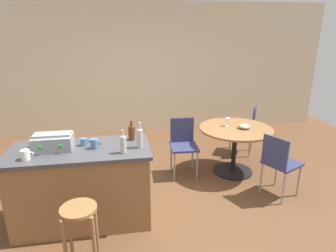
{
  "coord_description": "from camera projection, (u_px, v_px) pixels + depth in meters",
  "views": [
    {
      "loc": [
        -0.5,
        -3.13,
        2.11
      ],
      "look_at": [
        0.09,
        0.34,
        0.95
      ],
      "focal_mm": 30.77,
      "sensor_mm": 36.0,
      "label": 1
    }
  ],
  "objects": [
    {
      "name": "ground_plane",
      "position": [
        166.0,
        205.0,
        3.67
      ],
      "size": [
        8.8,
        8.8,
        0.0
      ],
      "primitive_type": "plane",
      "color": "brown"
    },
    {
      "name": "back_wall",
      "position": [
        142.0,
        69.0,
        6.06
      ],
      "size": [
        8.0,
        0.1,
        2.7
      ],
      "primitive_type": "cube",
      "color": "beige",
      "rests_on": "ground_plane"
    },
    {
      "name": "kitchen_island",
      "position": [
        83.0,
        186.0,
        3.24
      ],
      "size": [
        1.52,
        0.72,
        0.9
      ],
      "color": "olive",
      "rests_on": "ground_plane"
    },
    {
      "name": "wooden_stool",
      "position": [
        80.0,
        226.0,
        2.54
      ],
      "size": [
        0.32,
        0.32,
        0.66
      ],
      "color": "olive",
      "rests_on": "ground_plane"
    },
    {
      "name": "dining_table",
      "position": [
        235.0,
        138.0,
        4.38
      ],
      "size": [
        1.1,
        1.1,
        0.73
      ],
      "color": "black",
      "rests_on": "ground_plane"
    },
    {
      "name": "folding_chair_near",
      "position": [
        183.0,
        142.0,
        4.36
      ],
      "size": [
        0.42,
        0.42,
        0.86
      ],
      "color": "navy",
      "rests_on": "ground_plane"
    },
    {
      "name": "folding_chair_far",
      "position": [
        279.0,
        161.0,
        3.72
      ],
      "size": [
        0.53,
        0.53,
        0.86
      ],
      "color": "navy",
      "rests_on": "ground_plane"
    },
    {
      "name": "folding_chair_left",
      "position": [
        246.0,
        125.0,
        5.1
      ],
      "size": [
        0.55,
        0.55,
        0.88
      ],
      "color": "navy",
      "rests_on": "ground_plane"
    },
    {
      "name": "toolbox",
      "position": [
        53.0,
        142.0,
        3.06
      ],
      "size": [
        0.4,
        0.28,
        0.18
      ],
      "color": "gray",
      "rests_on": "kitchen_island"
    },
    {
      "name": "bottle_0",
      "position": [
        132.0,
        132.0,
        3.33
      ],
      "size": [
        0.08,
        0.08,
        0.23
      ],
      "color": "#603314",
      "rests_on": "kitchen_island"
    },
    {
      "name": "bottle_1",
      "position": [
        123.0,
        144.0,
        2.97
      ],
      "size": [
        0.06,
        0.06,
        0.25
      ],
      "color": "#B7B2AD",
      "rests_on": "kitchen_island"
    },
    {
      "name": "bottle_2",
      "position": [
        140.0,
        138.0,
        3.1
      ],
      "size": [
        0.07,
        0.07,
        0.29
      ],
      "color": "#B7B2AD",
      "rests_on": "kitchen_island"
    },
    {
      "name": "cup_0",
      "position": [
        26.0,
        155.0,
        2.82
      ],
      "size": [
        0.12,
        0.09,
        0.1
      ],
      "color": "white",
      "rests_on": "kitchen_island"
    },
    {
      "name": "cup_1",
      "position": [
        95.0,
        144.0,
        3.1
      ],
      "size": [
        0.12,
        0.08,
        0.11
      ],
      "color": "#4C7099",
      "rests_on": "kitchen_island"
    },
    {
      "name": "cup_2",
      "position": [
        84.0,
        142.0,
        3.18
      ],
      "size": [
        0.11,
        0.07,
        0.08
      ],
      "color": "#4C7099",
      "rests_on": "kitchen_island"
    },
    {
      "name": "wine_glass",
      "position": [
        227.0,
        119.0,
        4.37
      ],
      "size": [
        0.07,
        0.07,
        0.14
      ],
      "color": "silver",
      "rests_on": "dining_table"
    },
    {
      "name": "serving_bowl",
      "position": [
        244.0,
        126.0,
        4.28
      ],
      "size": [
        0.18,
        0.18,
        0.07
      ],
      "primitive_type": "ellipsoid",
      "color": "tan",
      "rests_on": "dining_table"
    }
  ]
}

